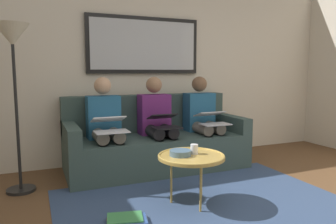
# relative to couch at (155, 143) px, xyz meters

# --- Properties ---
(wall_rear) EXTENTS (6.00, 0.12, 2.60)m
(wall_rear) POSITION_rel_couch_xyz_m (0.00, -0.48, 0.99)
(wall_rear) COLOR beige
(wall_rear) RESTS_ON ground_plane
(area_rug) EXTENTS (2.60, 1.80, 0.01)m
(area_rug) POSITION_rel_couch_xyz_m (0.00, 1.27, -0.31)
(area_rug) COLOR #33476B
(area_rug) RESTS_ON ground_plane
(couch) EXTENTS (2.20, 0.90, 0.90)m
(couch) POSITION_rel_couch_xyz_m (0.00, 0.00, 0.00)
(couch) COLOR #384C47
(couch) RESTS_ON ground_plane
(framed_mirror) EXTENTS (1.54, 0.05, 0.74)m
(framed_mirror) POSITION_rel_couch_xyz_m (0.00, -0.39, 1.24)
(framed_mirror) COLOR black
(coffee_table) EXTENTS (0.60, 0.60, 0.46)m
(coffee_table) POSITION_rel_couch_xyz_m (0.11, 1.22, 0.13)
(coffee_table) COLOR tan
(coffee_table) RESTS_ON ground_plane
(cup) EXTENTS (0.07, 0.07, 0.09)m
(cup) POSITION_rel_couch_xyz_m (0.06, 1.18, 0.19)
(cup) COLOR silver
(cup) RESTS_ON coffee_table
(bowl) EXTENTS (0.19, 0.19, 0.05)m
(bowl) POSITION_rel_couch_xyz_m (0.20, 1.18, 0.17)
(bowl) COLOR slate
(bowl) RESTS_ON coffee_table
(person_left) EXTENTS (0.38, 0.58, 1.14)m
(person_left) POSITION_rel_couch_xyz_m (-0.64, 0.07, 0.30)
(person_left) COLOR #235B84
(person_left) RESTS_ON couch
(laptop_silver) EXTENTS (0.35, 0.36, 0.15)m
(laptop_silver) POSITION_rel_couch_xyz_m (-0.64, 0.31, 0.32)
(laptop_silver) COLOR silver
(person_middle) EXTENTS (0.38, 0.58, 1.14)m
(person_middle) POSITION_rel_couch_xyz_m (0.00, 0.07, 0.30)
(person_middle) COLOR #66236B
(person_middle) RESTS_ON couch
(laptop_black) EXTENTS (0.32, 0.37, 0.16)m
(laptop_black) POSITION_rel_couch_xyz_m (0.00, 0.31, 0.32)
(laptop_black) COLOR black
(person_right) EXTENTS (0.38, 0.58, 1.14)m
(person_right) POSITION_rel_couch_xyz_m (0.64, 0.07, 0.30)
(person_right) COLOR #235B84
(person_right) RESTS_ON couch
(laptop_white) EXTENTS (0.36, 0.37, 0.16)m
(laptop_white) POSITION_rel_couch_xyz_m (0.64, 0.30, 0.32)
(laptop_white) COLOR white
(magazine_stack) EXTENTS (0.35, 0.29, 0.05)m
(magazine_stack) POSITION_rel_couch_xyz_m (0.75, 1.37, -0.28)
(magazine_stack) COLOR red
(magazine_stack) RESTS_ON ground_plane
(standing_lamp) EXTENTS (0.32, 0.32, 1.66)m
(standing_lamp) POSITION_rel_couch_xyz_m (1.55, 0.27, 1.06)
(standing_lamp) COLOR black
(standing_lamp) RESTS_ON ground_plane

